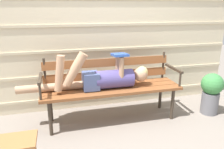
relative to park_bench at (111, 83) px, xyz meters
The scene contains 6 objects.
ground_plane 0.54m from the park_bench, 90.00° to the right, with size 12.00×12.00×0.00m, color gray.
house_siding 0.72m from the park_bench, 90.00° to the left, with size 4.12×0.08×2.12m.
park_bench is the anchor object (origin of this frame).
reclining_person 0.18m from the park_bench, 150.43° to the right, with size 1.67×0.25×0.51m.
footstool 1.42m from the park_bench, 142.88° to the right, with size 0.44×0.28×0.36m.
potted_plant 1.44m from the park_bench, ahead, with size 0.30×0.30×0.60m.
Camera 1 is at (-0.66, -2.45, 1.47)m, focal length 34.77 mm.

